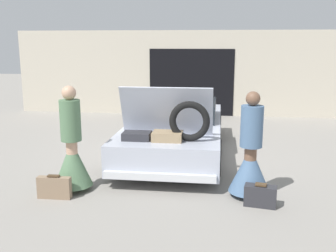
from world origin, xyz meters
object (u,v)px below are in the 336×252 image
Objects in this scene: car at (176,129)px; person_right at (250,160)px; person_left at (72,154)px; suitcase_beside_left_person at (54,187)px; suitcase_beside_right_person at (260,196)px.

person_right is (1.45, -2.32, 0.06)m from car.
person_right reaches higher than car.
car is 2.83m from person_left.
car is at bearing 163.72° from person_left.
car is at bearing 42.27° from person_right.
person_left reaches higher than suitcase_beside_left_person.
car is 9.56× the size of suitcase_beside_right_person.
person_right is 3.16× the size of suitcase_beside_left_person.
person_right is at bearing 110.42° from suitcase_beside_right_person.
suitcase_beside_left_person is at bearing -177.91° from suitcase_beside_right_person.
person_left is 0.62m from suitcase_beside_left_person.
suitcase_beside_left_person is at bearing 109.57° from person_right.
car is at bearing 120.43° from suitcase_beside_right_person.
suitcase_beside_left_person is at bearing -7.95° from person_left.
suitcase_beside_left_person reaches higher than suitcase_beside_right_person.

